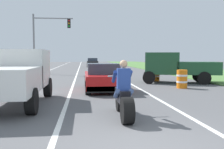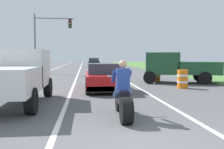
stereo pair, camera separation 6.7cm
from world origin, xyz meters
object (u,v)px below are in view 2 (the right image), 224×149
sports_car_red (103,78)px  construction_barrel_mid (156,74)px  pickup_truck_left_lane_white (15,74)px  traffic_light_mast_near (47,35)px  construction_barrel_nearest (183,79)px  pickup_truck_right_shoulder_dark_green (177,66)px  motorcycle_with_rider (123,97)px  distant_car_far_ahead (94,62)px

sports_car_red → construction_barrel_mid: sports_car_red is taller
pickup_truck_left_lane_white → traffic_light_mast_near: size_ratio=0.80×
construction_barrel_nearest → construction_barrel_mid: same height
pickup_truck_right_shoulder_dark_green → pickup_truck_left_lane_white: bearing=-142.1°
sports_car_red → pickup_truck_left_lane_white: 4.97m
motorcycle_with_rider → construction_barrel_mid: motorcycle_with_rider is taller
motorcycle_with_rider → construction_barrel_nearest: 7.48m
pickup_truck_right_shoulder_dark_green → distant_car_far_ahead: size_ratio=1.29×
sports_car_red → construction_barrel_mid: size_ratio=4.30×
motorcycle_with_rider → construction_barrel_nearest: motorcycle_with_rider is taller
pickup_truck_left_lane_white → pickup_truck_right_shoulder_dark_green: 10.67m
pickup_truck_right_shoulder_dark_green → construction_barrel_mid: pickup_truck_right_shoulder_dark_green is taller
motorcycle_with_rider → distant_car_far_ahead: motorcycle_with_rider is taller
motorcycle_with_rider → pickup_truck_left_lane_white: 4.24m
sports_car_red → pickup_truck_right_shoulder_dark_green: 5.86m
distant_car_far_ahead → traffic_light_mast_near: bearing=-109.2°
traffic_light_mast_near → distant_car_far_ahead: bearing=70.8°
motorcycle_with_rider → pickup_truck_right_shoulder_dark_green: size_ratio=0.43×
pickup_truck_right_shoulder_dark_green → construction_barrel_mid: 1.71m
sports_car_red → construction_barrel_nearest: (4.33, 0.21, -0.13)m
pickup_truck_right_shoulder_dark_green → construction_barrel_nearest: size_ratio=5.14×
sports_car_red → construction_barrel_nearest: size_ratio=4.30×
motorcycle_with_rider → pickup_truck_left_lane_white: size_ratio=0.46×
pickup_truck_left_lane_white → construction_barrel_mid: size_ratio=4.80×
pickup_truck_left_lane_white → construction_barrel_mid: bearing=46.4°
pickup_truck_right_shoulder_dark_green → construction_barrel_nearest: 2.90m
distant_car_far_ahead → motorcycle_with_rider: bearing=-90.7°
motorcycle_with_rider → construction_barrel_nearest: (4.23, 6.16, -0.09)m
construction_barrel_nearest → distant_car_far_ahead: bearing=97.7°
traffic_light_mast_near → construction_barrel_nearest: traffic_light_mast_near is taller
pickup_truck_left_lane_white → motorcycle_with_rider: bearing=-34.0°
distant_car_far_ahead → construction_barrel_nearest: bearing=-82.3°
sports_car_red → pickup_truck_left_lane_white: bearing=-133.4°
distant_car_far_ahead → pickup_truck_left_lane_white: bearing=-97.0°
motorcycle_with_rider → pickup_truck_right_shoulder_dark_green: 10.20m
motorcycle_with_rider → construction_barrel_nearest: bearing=55.5°
construction_barrel_mid → sports_car_red: bearing=-133.7°
pickup_truck_right_shoulder_dark_green → traffic_light_mast_near: (-9.77, 10.31, 2.85)m
distant_car_far_ahead → construction_barrel_mid: bearing=-81.7°
pickup_truck_left_lane_white → pickup_truck_right_shoulder_dark_green: (8.42, 6.56, 0.00)m
motorcycle_with_rider → pickup_truck_left_lane_white: pickup_truck_left_lane_white is taller
construction_barrel_nearest → pickup_truck_right_shoulder_dark_green: bearing=75.7°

